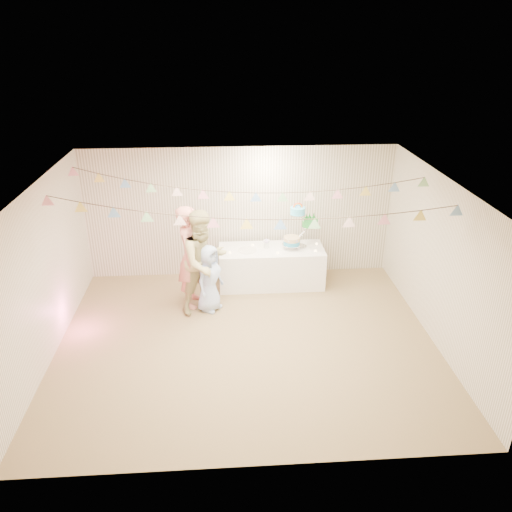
{
  "coord_description": "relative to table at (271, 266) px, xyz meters",
  "views": [
    {
      "loc": [
        -0.32,
        -6.7,
        4.64
      ],
      "look_at": [
        0.2,
        0.8,
        1.15
      ],
      "focal_mm": 35.0,
      "sensor_mm": 36.0,
      "label": 1
    }
  ],
  "objects": [
    {
      "name": "tealight_4",
      "position": [
        0.82,
        -0.18,
        0.39
      ],
      "size": [
        0.04,
        0.04,
        0.03
      ],
      "primitive_type": "cylinder",
      "color": "#FFD88C",
      "rests_on": "table"
    },
    {
      "name": "front_wall",
      "position": [
        -0.58,
        -4.46,
        0.92
      ],
      "size": [
        6.0,
        6.0,
        0.0
      ],
      "primitive_type": "plane",
      "color": "silver",
      "rests_on": "ground"
    },
    {
      "name": "tealight_5",
      "position": [
        0.9,
        0.15,
        0.39
      ],
      "size": [
        0.04,
        0.04,
        0.03
      ],
      "primitive_type": "cylinder",
      "color": "#FFD88C",
      "rests_on": "table"
    },
    {
      "name": "tealight_0",
      "position": [
        -0.8,
        -0.15,
        0.39
      ],
      "size": [
        0.04,
        0.04,
        0.03
      ],
      "primitive_type": "cylinder",
      "color": "#FFD88C",
      "rests_on": "table"
    },
    {
      "name": "cake_middle",
      "position": [
        0.73,
        0.14,
        0.73
      ],
      "size": [
        0.27,
        0.27,
        0.22
      ],
      "primitive_type": null,
      "color": "#1F8F30",
      "rests_on": "cake_stand"
    },
    {
      "name": "posy",
      "position": [
        -0.09,
        0.05,
        0.46
      ],
      "size": [
        0.15,
        0.15,
        0.18
      ],
      "primitive_type": null,
      "color": "white",
      "rests_on": "table"
    },
    {
      "name": "person_child",
      "position": [
        -1.18,
        -0.89,
        0.24
      ],
      "size": [
        0.67,
        0.72,
        1.24
      ],
      "primitive_type": "imported",
      "rotation": [
        0.0,
        0.0,
        0.97
      ],
      "color": "#A9C2F0",
      "rests_on": "floor"
    },
    {
      "name": "tealight_2",
      "position": [
        0.1,
        -0.22,
        0.39
      ],
      "size": [
        0.04,
        0.04,
        0.03
      ],
      "primitive_type": "cylinder",
      "color": "#FFD88C",
      "rests_on": "table"
    },
    {
      "name": "back_wall",
      "position": [
        -0.58,
        0.54,
        0.92
      ],
      "size": [
        6.0,
        6.0,
        0.0
      ],
      "primitive_type": "plane",
      "color": "silver",
      "rests_on": "ground"
    },
    {
      "name": "ceiling",
      "position": [
        -0.58,
        -1.96,
        2.22
      ],
      "size": [
        6.0,
        6.0,
        0.0
      ],
      "primitive_type": "plane",
      "color": "silver",
      "rests_on": "ground"
    },
    {
      "name": "person_adult_b",
      "position": [
        -1.26,
        -0.85,
        0.55
      ],
      "size": [
        1.15,
        1.1,
        1.86
      ],
      "primitive_type": "imported",
      "rotation": [
        0.0,
        0.0,
        0.63
      ],
      "color": "tan",
      "rests_on": "floor"
    },
    {
      "name": "bunting_back",
      "position": [
        -0.58,
        -0.86,
        1.97
      ],
      "size": [
        5.6,
        1.1,
        0.4
      ],
      "primitive_type": null,
      "color": "pink",
      "rests_on": "ceiling"
    },
    {
      "name": "tealight_3",
      "position": [
        0.35,
        0.22,
        0.39
      ],
      "size": [
        0.04,
        0.04,
        0.03
      ],
      "primitive_type": "cylinder",
      "color": "#FFD88C",
      "rests_on": "table"
    },
    {
      "name": "cake_bottom",
      "position": [
        0.4,
        -0.01,
        0.46
      ],
      "size": [
        0.31,
        0.31,
        0.15
      ],
      "primitive_type": null,
      "color": "#2993C0",
      "rests_on": "cake_stand"
    },
    {
      "name": "cake_stand",
      "position": [
        0.55,
        0.05,
        0.8
      ],
      "size": [
        0.76,
        0.44,
        0.84
      ],
      "primitive_type": null,
      "color": "silver",
      "rests_on": "table"
    },
    {
      "name": "left_wall",
      "position": [
        -3.58,
        -1.96,
        0.92
      ],
      "size": [
        5.0,
        5.0,
        0.0
      ],
      "primitive_type": "plane",
      "color": "silver",
      "rests_on": "ground"
    },
    {
      "name": "bunting_front",
      "position": [
        -0.58,
        -2.16,
        1.94
      ],
      "size": [
        5.6,
        0.9,
        0.36
      ],
      "primitive_type": null,
      "color": "#72A5E5",
      "rests_on": "ceiling"
    },
    {
      "name": "person_adult_a",
      "position": [
        -1.49,
        -0.66,
        0.56
      ],
      "size": [
        0.58,
        0.76,
        1.88
      ],
      "primitive_type": "imported",
      "rotation": [
        0.0,
        0.0,
        1.36
      ],
      "color": "tan",
      "rests_on": "floor"
    },
    {
      "name": "platter",
      "position": [
        -0.46,
        -0.05,
        0.38
      ],
      "size": [
        0.35,
        0.35,
        0.02
      ],
      "primitive_type": "cylinder",
      "color": "white",
      "rests_on": "table"
    },
    {
      "name": "floor",
      "position": [
        -0.58,
        -1.96,
        -0.38
      ],
      "size": [
        6.0,
        6.0,
        0.0
      ],
      "primitive_type": "plane",
      "color": "olive",
      "rests_on": "ground"
    },
    {
      "name": "cake_top_tier",
      "position": [
        0.49,
        0.02,
        1.0
      ],
      "size": [
        0.25,
        0.25,
        0.19
      ],
      "primitive_type": null,
      "color": "#4BC2EB",
      "rests_on": "cake_stand"
    },
    {
      "name": "table",
      "position": [
        0.0,
        0.0,
        0.0
      ],
      "size": [
        2.01,
        0.8,
        0.75
      ],
      "primitive_type": "cube",
      "color": "white",
      "rests_on": "floor"
    },
    {
      "name": "tealight_1",
      "position": [
        -0.35,
        0.18,
        0.39
      ],
      "size": [
        0.04,
        0.04,
        0.03
      ],
      "primitive_type": "cylinder",
      "color": "#FFD88C",
      "rests_on": "table"
    },
    {
      "name": "right_wall",
      "position": [
        2.42,
        -1.96,
        0.92
      ],
      "size": [
        5.0,
        5.0,
        0.0
      ],
      "primitive_type": "plane",
      "color": "silver",
      "rests_on": "ground"
    }
  ]
}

